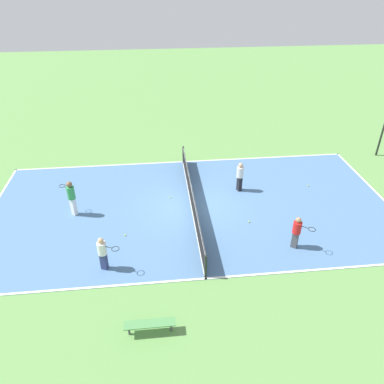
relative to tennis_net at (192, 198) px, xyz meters
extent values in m
plane|color=#60934C|center=(0.00, 0.00, -0.56)|extent=(80.00, 80.00, 0.00)
cube|color=#4C729E|center=(0.00, 0.00, -0.55)|extent=(10.10, 19.95, 0.02)
cube|color=white|center=(-5.00, 0.00, -0.54)|extent=(0.10, 19.95, 0.00)
cube|color=white|center=(5.00, 0.00, -0.54)|extent=(0.10, 19.95, 0.00)
cube|color=white|center=(0.00, 9.92, -0.54)|extent=(10.10, 0.10, 0.00)
cube|color=white|center=(0.00, 0.00, -0.54)|extent=(10.10, 0.10, 0.00)
cylinder|color=black|center=(-4.90, 0.00, -0.01)|extent=(0.10, 0.10, 1.06)
cylinder|color=black|center=(4.90, 0.00, -0.01)|extent=(0.10, 0.10, 1.06)
cube|color=black|center=(0.00, 0.00, -0.03)|extent=(9.80, 0.03, 1.01)
cube|color=white|center=(0.00, 0.00, 0.44)|extent=(9.80, 0.04, 0.06)
cube|color=#4C8C4C|center=(7.23, -2.17, -0.13)|extent=(0.36, 1.69, 0.04)
cylinder|color=#4C4C51|center=(7.23, -2.87, -0.36)|extent=(0.08, 0.08, 0.41)
cylinder|color=#4C4C51|center=(7.23, -1.48, -0.36)|extent=(0.08, 0.08, 0.41)
cube|color=black|center=(-1.33, 2.68, -0.13)|extent=(0.30, 0.27, 0.81)
cylinder|color=silver|center=(-1.33, 2.68, 0.56)|extent=(0.46, 0.46, 0.57)
sphere|color=tan|center=(-1.33, 2.68, 0.96)|extent=(0.24, 0.24, 0.24)
cube|color=navy|center=(3.99, -3.95, -0.16)|extent=(0.28, 0.31, 0.76)
cylinder|color=white|center=(3.99, -3.95, 0.49)|extent=(0.48, 0.48, 0.53)
sphere|color=tan|center=(3.99, -3.95, 0.87)|extent=(0.23, 0.23, 0.23)
cylinder|color=#262626|center=(4.12, -3.65, 0.62)|extent=(0.14, 0.27, 0.03)
torus|color=black|center=(4.24, -3.40, 0.62)|extent=(0.40, 0.40, 0.02)
cube|color=#4C4C51|center=(3.52, 4.04, -0.16)|extent=(0.31, 0.32, 0.77)
cylinder|color=red|center=(3.52, 4.04, 0.50)|extent=(0.50, 0.50, 0.54)
sphere|color=#A87A56|center=(3.52, 4.04, 0.88)|extent=(0.23, 0.23, 0.23)
cylinder|color=#262626|center=(3.71, 4.29, 0.63)|extent=(0.19, 0.24, 0.03)
torus|color=black|center=(3.88, 4.52, 0.63)|extent=(0.43, 0.43, 0.02)
cube|color=white|center=(0.02, -5.73, -0.08)|extent=(0.32, 0.32, 0.91)
cylinder|color=green|center=(0.02, -5.73, 0.69)|extent=(0.51, 0.51, 0.64)
sphere|color=brown|center=(0.02, -5.73, 1.15)|extent=(0.27, 0.27, 0.27)
cylinder|color=#262626|center=(-0.20, -5.97, 0.85)|extent=(0.21, 0.22, 0.03)
torus|color=black|center=(-0.39, -6.17, 0.85)|extent=(0.43, 0.43, 0.02)
sphere|color=#CCE033|center=(1.98, -3.22, -0.51)|extent=(0.07, 0.07, 0.07)
sphere|color=#CCE033|center=(-1.32, 6.53, -0.51)|extent=(0.07, 0.07, 0.07)
sphere|color=#CCE033|center=(1.59, 2.54, -0.51)|extent=(0.07, 0.07, 0.07)
sphere|color=#CCE033|center=(-0.96, -1.04, -0.51)|extent=(0.07, 0.07, 0.07)
camera|label=1|loc=(15.46, -1.67, 9.96)|focal=35.00mm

